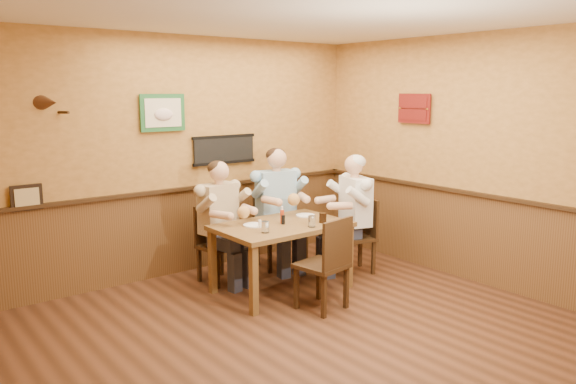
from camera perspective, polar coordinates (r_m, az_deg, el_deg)
name	(u,v)px	position (r m, az deg, el deg)	size (l,w,h in m)	color
room	(318,147)	(4.83, 3.08, 4.55)	(5.02, 5.03, 2.81)	#381E10
dining_table	(282,232)	(6.09, -0.66, -4.08)	(1.40, 0.90, 0.75)	brown
chair_back_left	(219,244)	(6.47, -7.02, -5.30)	(0.41, 0.41, 0.88)	#362311
chair_back_right	(276,230)	(6.93, -1.23, -3.93)	(0.43, 0.43, 0.93)	#362311
chair_right_end	(355,236)	(6.80, 6.80, -4.43)	(0.41, 0.41, 0.90)	#362311
chair_near_side	(322,263)	(5.64, 3.43, -7.21)	(0.44, 0.44, 0.95)	#362311
diner_tan_shirt	(219,228)	(6.42, -7.06, -3.68)	(0.58, 0.58, 1.26)	#CAB28B
diner_blue_polo	(276,215)	(6.88, -1.24, -2.31)	(0.62, 0.62, 1.33)	#8BB4D1
diner_white_elder	(355,220)	(6.76, 6.84, -2.86)	(0.59, 0.59, 1.28)	white
water_glass_left	(265,227)	(5.68, -2.32, -3.57)	(0.08, 0.08, 0.12)	white
water_glass_mid	(312,221)	(5.92, 2.44, -3.00)	(0.08, 0.08, 0.12)	white
cola_tumbler	(323,218)	(6.12, 3.55, -2.63)	(0.08, 0.08, 0.11)	black
hot_sauce_bottle	(282,216)	(6.05, -0.60, -2.44)	(0.04, 0.04, 0.17)	#B53413
salt_shaker	(260,224)	(5.90, -2.87, -3.24)	(0.03, 0.03, 0.08)	white
pepper_shaker	(283,220)	(6.03, -0.49, -2.83)	(0.04, 0.04, 0.10)	black
plate_far_left	(254,225)	(5.99, -3.51, -3.36)	(0.22, 0.22, 0.01)	white
plate_far_right	(305,215)	(6.44, 1.77, -2.38)	(0.22, 0.22, 0.01)	white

